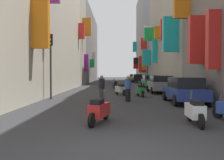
% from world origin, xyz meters
% --- Properties ---
extents(ground_plane, '(140.00, 140.00, 0.00)m').
position_xyz_m(ground_plane, '(0.00, 30.00, 0.00)').
color(ground_plane, '#2D2D30').
extents(building_left_near, '(7.12, 28.20, 14.58)m').
position_xyz_m(building_left_near, '(-8.00, 14.10, 7.29)').
color(building_left_near, '#BCB29E').
rests_on(building_left_near, ground).
extents(building_left_mid_a, '(7.23, 6.78, 17.18)m').
position_xyz_m(building_left_mid_a, '(-7.99, 31.59, 8.58)').
color(building_left_mid_a, '#9E9384').
rests_on(building_left_mid_a, ground).
extents(building_left_mid_b, '(6.85, 25.03, 14.00)m').
position_xyz_m(building_left_mid_b, '(-8.00, 47.49, 7.00)').
color(building_left_mid_b, slate).
rests_on(building_left_mid_b, ground).
extents(building_right_mid_a, '(7.29, 8.86, 16.74)m').
position_xyz_m(building_right_mid_a, '(7.99, 19.09, 8.36)').
color(building_right_mid_a, '#9E9384').
rests_on(building_right_mid_a, ground).
extents(building_right_mid_b, '(7.34, 10.67, 16.46)m').
position_xyz_m(building_right_mid_b, '(7.98, 28.87, 8.22)').
color(building_right_mid_b, '#9E9384').
rests_on(building_right_mid_b, ground).
extents(building_right_mid_c, '(7.24, 9.49, 21.66)m').
position_xyz_m(building_right_mid_c, '(7.99, 38.95, 10.81)').
color(building_right_mid_c, gray).
rests_on(building_right_mid_c, ground).
extents(building_right_far, '(7.25, 16.30, 18.95)m').
position_xyz_m(building_right_far, '(7.99, 51.85, 9.47)').
color(building_right_far, gray).
rests_on(building_right_far, ground).
extents(parked_car_grey, '(2.00, 4.07, 1.50)m').
position_xyz_m(parked_car_grey, '(3.66, 16.70, 0.79)').
color(parked_car_grey, slate).
rests_on(parked_car_grey, ground).
extents(parked_car_yellow, '(2.00, 4.09, 1.48)m').
position_xyz_m(parked_car_yellow, '(3.59, 49.23, 0.78)').
color(parked_car_yellow, gold).
rests_on(parked_car_yellow, ground).
extents(parked_car_green, '(1.94, 4.24, 1.48)m').
position_xyz_m(parked_car_green, '(3.82, 24.30, 0.78)').
color(parked_car_green, '#236638').
rests_on(parked_car_green, ground).
extents(parked_car_black, '(1.89, 4.49, 1.52)m').
position_xyz_m(parked_car_black, '(3.73, 41.54, 0.79)').
color(parked_car_black, black).
rests_on(parked_car_black, ground).
extents(parked_car_blue, '(1.88, 4.30, 1.49)m').
position_xyz_m(parked_car_blue, '(3.70, 9.16, 0.77)').
color(parked_car_blue, navy).
rests_on(parked_car_blue, ground).
extents(scooter_red, '(0.74, 1.94, 1.13)m').
position_xyz_m(scooter_red, '(-0.82, 3.27, 0.46)').
color(scooter_red, red).
rests_on(scooter_red, ground).
extents(scooter_green, '(0.61, 1.92, 1.13)m').
position_xyz_m(scooter_green, '(1.57, 13.24, 0.46)').
color(scooter_green, '#287F3D').
rests_on(scooter_green, ground).
extents(scooter_white, '(0.48, 1.87, 1.13)m').
position_xyz_m(scooter_white, '(2.42, 3.11, 0.46)').
color(scooter_white, silver).
rests_on(scooter_white, ground).
extents(scooter_silver, '(0.84, 1.83, 1.13)m').
position_xyz_m(scooter_silver, '(0.12, 14.45, 0.46)').
color(scooter_silver, '#ADADB2').
rests_on(scooter_silver, ground).
extents(scooter_black, '(0.67, 1.95, 1.13)m').
position_xyz_m(scooter_black, '(-0.32, 22.07, 0.46)').
color(scooter_black, black).
rests_on(scooter_black, ground).
extents(pedestrian_crossing, '(0.52, 0.52, 1.60)m').
position_xyz_m(pedestrian_crossing, '(-1.14, 10.61, 0.79)').
color(pedestrian_crossing, '#363636').
rests_on(pedestrian_crossing, ground).
extents(pedestrian_near_left, '(0.43, 0.43, 1.58)m').
position_xyz_m(pedestrian_near_left, '(0.50, 10.02, 0.78)').
color(pedestrian_near_left, black).
rests_on(pedestrian_near_left, ground).
extents(traffic_light_near_corner, '(0.26, 0.34, 4.11)m').
position_xyz_m(traffic_light_near_corner, '(4.58, 33.02, 2.81)').
color(traffic_light_near_corner, '#2D2D2D').
rests_on(traffic_light_near_corner, ground).
extents(traffic_light_far_corner, '(0.26, 0.34, 4.31)m').
position_xyz_m(traffic_light_far_corner, '(-4.56, 11.31, 2.93)').
color(traffic_light_far_corner, '#2D2D2D').
rests_on(traffic_light_far_corner, ground).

